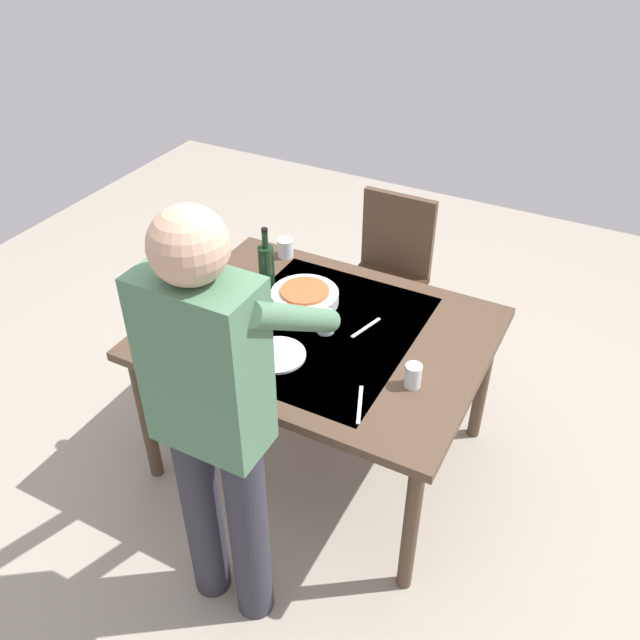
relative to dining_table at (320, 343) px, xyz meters
name	(u,v)px	position (x,y,z in m)	size (l,w,h in m)	color
ground_plane	(320,452)	(0.00, 0.00, -0.67)	(6.00, 6.00, 0.00)	#9E9384
dining_table	(320,343)	(0.00, 0.00, 0.00)	(1.38, 1.07, 0.75)	#4C3828
chair_near	(389,268)	(0.06, -0.92, -0.14)	(0.40, 0.40, 0.91)	#352114
person_server	(215,414)	(-0.04, 0.80, 0.29)	(0.42, 0.61, 1.69)	#2D2D38
wine_bottle	(266,265)	(0.37, -0.19, 0.18)	(0.07, 0.07, 0.30)	black
wine_glass_left	(176,292)	(0.60, 0.17, 0.18)	(0.07, 0.07, 0.15)	white
water_cup_near_left	(285,248)	(0.43, -0.46, 0.12)	(0.08, 0.08, 0.09)	silver
water_cup_near_right	(325,322)	(-0.03, 0.00, 0.12)	(0.07, 0.07, 0.10)	silver
water_cup_far_left	(253,291)	(0.37, -0.06, 0.12)	(0.08, 0.08, 0.10)	silver
water_cup_far_right	(413,376)	(-0.47, 0.15, 0.12)	(0.06, 0.06, 0.10)	silver
serving_bowl_pasta	(305,296)	(0.15, -0.15, 0.11)	(0.30, 0.30, 0.07)	silver
side_bowl_salad	(213,332)	(0.36, 0.26, 0.11)	(0.18, 0.18, 0.07)	silver
dinner_plate_near	(277,355)	(0.07, 0.23, 0.08)	(0.23, 0.23, 0.01)	silver
table_knife	(360,405)	(-0.34, 0.34, 0.07)	(0.01, 0.20, 0.01)	silver
table_fork	(366,328)	(-0.17, -0.10, 0.07)	(0.01, 0.18, 0.01)	silver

